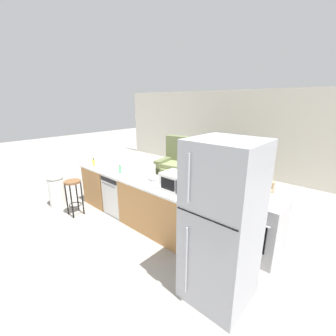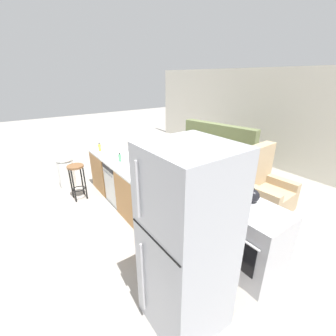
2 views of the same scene
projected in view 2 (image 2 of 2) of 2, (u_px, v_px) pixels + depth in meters
name	position (u px, v px, depth m)	size (l,w,h in m)	color
ground_plane	(130.00, 205.00, 4.48)	(24.00, 24.00, 0.00)	gray
wall_back	(273.00, 120.00, 6.03)	(10.00, 0.06, 2.60)	silver
kitchen_counter	(135.00, 191.00, 4.15)	(2.94, 0.66, 0.90)	#B77F47
dishwasher	(123.00, 181.00, 4.51)	(0.58, 0.61, 0.84)	white
stove_range	(252.00, 241.00, 2.84)	(0.76, 0.68, 0.90)	#B7B7BC
refrigerator	(187.00, 245.00, 2.06)	(0.72, 0.73, 1.91)	#A8AAB2
microwave	(167.00, 180.00, 3.14)	(0.50, 0.37, 0.28)	white
sink_faucet	(131.00, 155.00, 4.15)	(0.07, 0.18, 0.30)	silver
paper_towel_roll	(147.00, 165.00, 3.66)	(0.14, 0.14, 0.28)	#4C4C51
soap_bottle	(120.00, 158.00, 4.18)	(0.06, 0.06, 0.18)	#4CB266
dish_soap_bottle	(100.00, 148.00, 4.78)	(0.06, 0.06, 0.18)	yellow
kettle	(253.00, 196.00, 2.84)	(0.21, 0.17, 0.19)	black
bar_stool	(77.00, 175.00, 4.53)	(0.32, 0.32, 0.74)	brown
trash_bin	(66.00, 172.00, 5.09)	(0.35, 0.35, 0.74)	white
couch	(212.00, 159.00, 5.80)	(2.13, 1.24, 1.27)	#667047
armchair	(263.00, 190.00, 4.32)	(0.85, 0.90, 1.20)	tan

